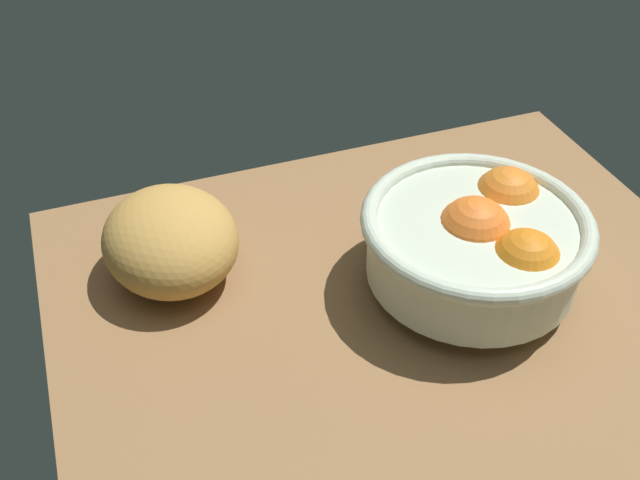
% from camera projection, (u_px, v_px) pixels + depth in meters
% --- Properties ---
extents(ground_plane, '(0.66, 0.64, 0.03)m').
position_uv_depth(ground_plane, '(430.00, 364.00, 0.67)').
color(ground_plane, olive).
extents(fruit_bowl, '(0.21, 0.21, 0.10)m').
position_uv_depth(fruit_bowl, '(479.00, 241.00, 0.70)').
color(fruit_bowl, silver).
rests_on(fruit_bowl, ground).
extents(bread_loaf, '(0.16, 0.14, 0.09)m').
position_uv_depth(bread_loaf, '(171.00, 240.00, 0.72)').
color(bread_loaf, '#C59346').
rests_on(bread_loaf, ground).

